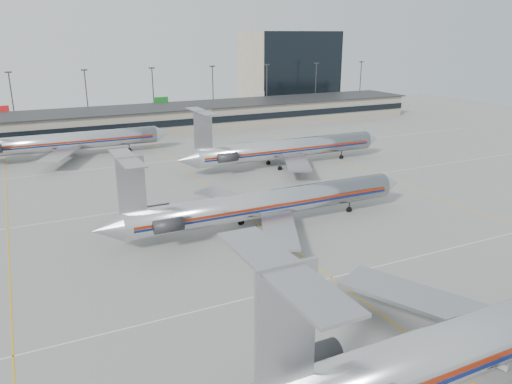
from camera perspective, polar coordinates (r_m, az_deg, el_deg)
ground at (r=46.34m, az=15.83°, el=-14.55°), size 260.00×260.00×0.00m
apron_markings at (r=53.06m, az=8.62°, el=-9.67°), size 160.00×0.15×0.02m
terminal at (r=131.02m, az=-13.76°, el=7.92°), size 162.00×17.00×6.25m
light_mast_row at (r=143.90m, az=-15.19°, el=10.83°), size 163.60×0.40×15.28m
distant_building at (r=180.57m, az=3.80°, el=13.90°), size 30.00×20.00×25.00m
jet_foreground at (r=41.70m, az=26.98°, el=-13.74°), size 49.95×29.41×13.07m
jet_second_row at (r=64.03m, az=0.62°, el=-1.37°), size 43.61×25.68×11.41m
jet_third_row at (r=94.76m, az=3.14°, el=4.98°), size 43.23×26.59×11.82m
jet_back_row at (r=108.24m, az=-21.32°, el=5.38°), size 42.95×26.42×11.74m
belt_loader at (r=44.98m, az=27.01°, el=-16.13°), size 4.36×2.20×2.23m
ramp_worker_near at (r=44.43m, az=26.48°, el=-15.93°), size 0.79×0.62×1.92m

